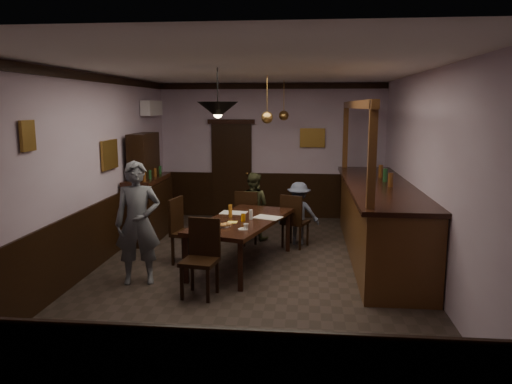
# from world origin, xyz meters

# --- Properties ---
(room) EXTENTS (5.01, 8.01, 3.01)m
(room) POSITION_xyz_m (0.00, 0.00, 1.50)
(room) COLOR #2D2621
(room) RESTS_ON ground
(dining_table) EXTENTS (1.57, 2.39, 0.75)m
(dining_table) POSITION_xyz_m (-0.21, 0.41, 0.69)
(dining_table) COLOR black
(dining_table) RESTS_ON ground
(chair_far_left) EXTENTS (0.48, 0.48, 0.97)m
(chair_far_left) POSITION_xyz_m (-0.28, 1.75, 0.53)
(chair_far_left) COLOR black
(chair_far_left) RESTS_ON ground
(chair_far_right) EXTENTS (0.55, 0.55, 0.96)m
(chair_far_right) POSITION_xyz_m (0.56, 1.51, 0.53)
(chair_far_right) COLOR black
(chair_far_right) RESTS_ON ground
(chair_near) EXTENTS (0.51, 0.51, 1.02)m
(chair_near) POSITION_xyz_m (-0.59, -0.85, 0.56)
(chair_near) COLOR black
(chair_near) RESTS_ON ground
(chair_side) EXTENTS (0.54, 0.54, 1.05)m
(chair_side) POSITION_xyz_m (-1.17, 0.47, 0.58)
(chair_side) COLOR black
(chair_side) RESTS_ON ground
(person_standing) EXTENTS (0.71, 0.55, 1.74)m
(person_standing) POSITION_xyz_m (-1.57, -0.50, 0.87)
(person_standing) COLOR #575B63
(person_standing) RESTS_ON ground
(person_seated_left) EXTENTS (0.72, 0.63, 1.27)m
(person_seated_left) POSITION_xyz_m (-0.21, 2.02, 0.64)
(person_seated_left) COLOR #45482B
(person_seated_left) RESTS_ON ground
(person_seated_right) EXTENTS (0.75, 0.46, 1.14)m
(person_seated_right) POSITION_xyz_m (0.65, 1.77, 0.57)
(person_seated_right) COLOR #505972
(person_seated_right) RESTS_ON ground
(newspaper_left) EXTENTS (0.46, 0.36, 0.01)m
(newspaper_left) POSITION_xyz_m (-0.41, 0.85, 0.75)
(newspaper_left) COLOR silver
(newspaper_left) RESTS_ON dining_table
(newspaper_right) EXTENTS (0.50, 0.44, 0.01)m
(newspaper_right) POSITION_xyz_m (0.18, 0.56, 0.75)
(newspaper_right) COLOR silver
(newspaper_right) RESTS_ON dining_table
(napkin) EXTENTS (0.19, 0.19, 0.00)m
(napkin) POSITION_xyz_m (-0.33, 0.19, 0.75)
(napkin) COLOR #FDE95D
(napkin) RESTS_ON dining_table
(saucer) EXTENTS (0.15, 0.15, 0.01)m
(saucer) POSITION_xyz_m (-0.11, -0.24, 0.76)
(saucer) COLOR white
(saucer) RESTS_ON dining_table
(coffee_cup) EXTENTS (0.10, 0.10, 0.07)m
(coffee_cup) POSITION_xyz_m (-0.07, -0.25, 0.80)
(coffee_cup) COLOR white
(coffee_cup) RESTS_ON saucer
(pastry_plate) EXTENTS (0.22, 0.22, 0.01)m
(pastry_plate) POSITION_xyz_m (-0.42, -0.07, 0.76)
(pastry_plate) COLOR white
(pastry_plate) RESTS_ON dining_table
(pastry_ring_a) EXTENTS (0.13, 0.13, 0.04)m
(pastry_ring_a) POSITION_xyz_m (-0.43, -0.15, 0.79)
(pastry_ring_a) COLOR #C68C47
(pastry_ring_a) RESTS_ON pastry_plate
(pastry_ring_b) EXTENTS (0.13, 0.13, 0.04)m
(pastry_ring_b) POSITION_xyz_m (-0.37, -0.10, 0.79)
(pastry_ring_b) COLOR #C68C47
(pastry_ring_b) RESTS_ON pastry_plate
(soda_can) EXTENTS (0.07, 0.07, 0.12)m
(soda_can) POSITION_xyz_m (-0.18, 0.26, 0.81)
(soda_can) COLOR #FFA715
(soda_can) RESTS_ON dining_table
(beer_glass) EXTENTS (0.06, 0.06, 0.20)m
(beer_glass) POSITION_xyz_m (-0.41, 0.53, 0.85)
(beer_glass) COLOR #BF721E
(beer_glass) RESTS_ON dining_table
(water_glass) EXTENTS (0.06, 0.06, 0.15)m
(water_glass) POSITION_xyz_m (-0.08, 0.42, 0.82)
(water_glass) COLOR silver
(water_glass) RESTS_ON dining_table
(pepper_mill) EXTENTS (0.04, 0.04, 0.14)m
(pepper_mill) POSITION_xyz_m (-0.79, -0.21, 0.82)
(pepper_mill) COLOR black
(pepper_mill) RESTS_ON dining_table
(sideboard) EXTENTS (0.54, 1.51, 1.99)m
(sideboard) POSITION_xyz_m (-2.21, 1.90, 0.80)
(sideboard) COLOR black
(sideboard) RESTS_ON ground
(bar_counter) EXTENTS (1.07, 4.60, 2.57)m
(bar_counter) POSITION_xyz_m (1.99, 1.16, 0.65)
(bar_counter) COLOR #502F15
(bar_counter) RESTS_ON ground
(door_back) EXTENTS (0.90, 0.06, 2.10)m
(door_back) POSITION_xyz_m (-0.90, 3.95, 1.05)
(door_back) COLOR black
(door_back) RESTS_ON ground
(ac_unit) EXTENTS (0.20, 0.85, 0.30)m
(ac_unit) POSITION_xyz_m (-2.38, 2.90, 2.45)
(ac_unit) COLOR white
(ac_unit) RESTS_ON ground
(picture_left_small) EXTENTS (0.04, 0.28, 0.36)m
(picture_left_small) POSITION_xyz_m (-2.46, -1.60, 2.15)
(picture_left_small) COLOR olive
(picture_left_small) RESTS_ON ground
(picture_left_large) EXTENTS (0.04, 0.62, 0.48)m
(picture_left_large) POSITION_xyz_m (-2.46, 0.80, 1.70)
(picture_left_large) COLOR olive
(picture_left_large) RESTS_ON ground
(picture_back) EXTENTS (0.55, 0.04, 0.42)m
(picture_back) POSITION_xyz_m (0.90, 3.96, 1.80)
(picture_back) COLOR olive
(picture_back) RESTS_ON ground
(pendant_iron) EXTENTS (0.56, 0.56, 0.67)m
(pendant_iron) POSITION_xyz_m (-0.44, -0.36, 2.44)
(pendant_iron) COLOR black
(pendant_iron) RESTS_ON ground
(pendant_brass_mid) EXTENTS (0.20, 0.20, 0.81)m
(pendant_brass_mid) POSITION_xyz_m (0.10, 1.35, 2.30)
(pendant_brass_mid) COLOR #BF8C3F
(pendant_brass_mid) RESTS_ON ground
(pendant_brass_far) EXTENTS (0.20, 0.20, 0.81)m
(pendant_brass_far) POSITION_xyz_m (0.30, 3.15, 2.30)
(pendant_brass_far) COLOR #BF8C3F
(pendant_brass_far) RESTS_ON ground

